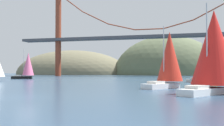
{
  "coord_description": "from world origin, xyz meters",
  "views": [
    {
      "loc": [
        15.99,
        -24.9,
        2.75
      ],
      "look_at": [
        0.0,
        33.19,
        4.34
      ],
      "focal_mm": 43.7,
      "sensor_mm": 36.0,
      "label": 1
    }
  ],
  "objects_px": {
    "sailboat_scarlet_sail": "(169,59)",
    "sailboat_yellow_sail": "(208,62)",
    "sailboat_red_spinnaker": "(214,49)",
    "sailboat_pink_spinnaker": "(28,65)"
  },
  "relations": [
    {
      "from": "sailboat_scarlet_sail",
      "to": "sailboat_yellow_sail",
      "type": "bearing_deg",
      "value": 70.65
    },
    {
      "from": "sailboat_red_spinnaker",
      "to": "sailboat_yellow_sail",
      "type": "relative_size",
      "value": 1.18
    },
    {
      "from": "sailboat_yellow_sail",
      "to": "sailboat_pink_spinnaker",
      "type": "distance_m",
      "value": 55.0
    },
    {
      "from": "sailboat_scarlet_sail",
      "to": "sailboat_pink_spinnaker",
      "type": "bearing_deg",
      "value": 144.28
    },
    {
      "from": "sailboat_pink_spinnaker",
      "to": "sailboat_scarlet_sail",
      "type": "relative_size",
      "value": 1.0
    },
    {
      "from": "sailboat_red_spinnaker",
      "to": "sailboat_scarlet_sail",
      "type": "height_order",
      "value": "sailboat_red_spinnaker"
    },
    {
      "from": "sailboat_yellow_sail",
      "to": "sailboat_scarlet_sail",
      "type": "xyz_separation_m",
      "value": [
        -7.27,
        -20.69,
        -0.11
      ]
    },
    {
      "from": "sailboat_yellow_sail",
      "to": "sailboat_pink_spinnaker",
      "type": "bearing_deg",
      "value": 166.78
    },
    {
      "from": "sailboat_yellow_sail",
      "to": "sailboat_pink_spinnaker",
      "type": "height_order",
      "value": "sailboat_pink_spinnaker"
    },
    {
      "from": "sailboat_red_spinnaker",
      "to": "sailboat_yellow_sail",
      "type": "bearing_deg",
      "value": 87.15
    }
  ]
}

